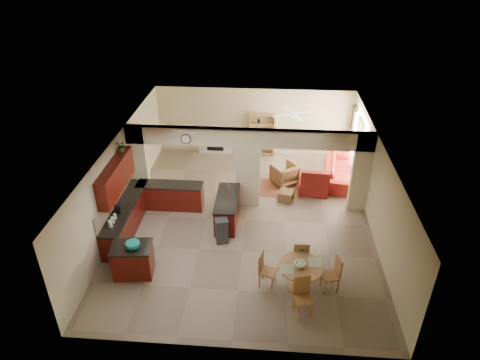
# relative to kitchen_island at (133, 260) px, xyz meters

# --- Properties ---
(floor) EXTENTS (10.00, 10.00, 0.00)m
(floor) POSITION_rel_kitchen_island_xyz_m (2.90, 2.75, -0.47)
(floor) COLOR #7E6D57
(floor) RESTS_ON ground
(ceiling) EXTENTS (10.00, 10.00, 0.00)m
(ceiling) POSITION_rel_kitchen_island_xyz_m (2.90, 2.75, 2.33)
(ceiling) COLOR white
(ceiling) RESTS_ON wall_back
(wall_back) EXTENTS (8.00, 0.00, 8.00)m
(wall_back) POSITION_rel_kitchen_island_xyz_m (2.90, 7.75, 0.93)
(wall_back) COLOR #C1B88D
(wall_back) RESTS_ON floor
(wall_front) EXTENTS (8.00, 0.00, 8.00)m
(wall_front) POSITION_rel_kitchen_island_xyz_m (2.90, -2.25, 0.93)
(wall_front) COLOR #C1B88D
(wall_front) RESTS_ON floor
(wall_left) EXTENTS (0.00, 10.00, 10.00)m
(wall_left) POSITION_rel_kitchen_island_xyz_m (-1.10, 2.75, 0.93)
(wall_left) COLOR #C1B88D
(wall_left) RESTS_ON floor
(wall_right) EXTENTS (0.00, 10.00, 10.00)m
(wall_right) POSITION_rel_kitchen_island_xyz_m (6.90, 2.75, 0.93)
(wall_right) COLOR #C1B88D
(wall_right) RESTS_ON floor
(partition_left_pier) EXTENTS (0.60, 0.25, 2.80)m
(partition_left_pier) POSITION_rel_kitchen_island_xyz_m (-0.80, 3.75, 0.93)
(partition_left_pier) COLOR #C1B88D
(partition_left_pier) RESTS_ON floor
(partition_center_pier) EXTENTS (0.80, 0.25, 2.20)m
(partition_center_pier) POSITION_rel_kitchen_island_xyz_m (2.90, 3.75, 0.63)
(partition_center_pier) COLOR #C1B88D
(partition_center_pier) RESTS_ON floor
(partition_right_pier) EXTENTS (0.60, 0.25, 2.80)m
(partition_right_pier) POSITION_rel_kitchen_island_xyz_m (6.60, 3.75, 0.93)
(partition_right_pier) COLOR #C1B88D
(partition_right_pier) RESTS_ON floor
(partition_header) EXTENTS (8.00, 0.25, 0.60)m
(partition_header) POSITION_rel_kitchen_island_xyz_m (2.90, 3.75, 2.03)
(partition_header) COLOR #C1B88D
(partition_header) RESTS_ON partition_center_pier
(kitchen_counter) EXTENTS (2.52, 3.29, 1.48)m
(kitchen_counter) POSITION_rel_kitchen_island_xyz_m (-0.36, 2.50, -0.00)
(kitchen_counter) COLOR #3D0B07
(kitchen_counter) RESTS_ON floor
(upper_cabinets) EXTENTS (0.35, 2.40, 0.90)m
(upper_cabinets) POSITION_rel_kitchen_island_xyz_m (-0.92, 1.95, 1.45)
(upper_cabinets) COLOR #3D0B07
(upper_cabinets) RESTS_ON wall_left
(peninsula) EXTENTS (0.70, 1.85, 0.91)m
(peninsula) POSITION_rel_kitchen_island_xyz_m (2.30, 2.64, -0.01)
(peninsula) COLOR #3D0B07
(peninsula) RESTS_ON floor
(wall_clock) EXTENTS (0.34, 0.03, 0.34)m
(wall_clock) POSITION_rel_kitchen_island_xyz_m (0.90, 3.60, 1.98)
(wall_clock) COLOR #492418
(wall_clock) RESTS_ON partition_header
(rug) EXTENTS (1.60, 1.30, 0.01)m
(rug) POSITION_rel_kitchen_island_xyz_m (4.10, 4.85, -0.46)
(rug) COLOR brown
(rug) RESTS_ON floor
(fireplace) EXTENTS (1.60, 0.35, 1.20)m
(fireplace) POSITION_rel_kitchen_island_xyz_m (1.30, 7.58, 0.14)
(fireplace) COLOR beige
(fireplace) RESTS_ON floor
(shelving_unit) EXTENTS (1.00, 0.32, 1.80)m
(shelving_unit) POSITION_rel_kitchen_island_xyz_m (3.25, 7.57, 0.43)
(shelving_unit) COLOR olive
(shelving_unit) RESTS_ON floor
(window_a) EXTENTS (0.02, 0.90, 1.90)m
(window_a) POSITION_rel_kitchen_island_xyz_m (6.87, 5.05, 0.73)
(window_a) COLOR white
(window_a) RESTS_ON wall_right
(window_b) EXTENTS (0.02, 0.90, 1.90)m
(window_b) POSITION_rel_kitchen_island_xyz_m (6.87, 6.75, 0.73)
(window_b) COLOR white
(window_b) RESTS_ON wall_right
(glazed_door) EXTENTS (0.02, 0.70, 2.10)m
(glazed_door) POSITION_rel_kitchen_island_xyz_m (6.87, 5.90, 0.58)
(glazed_door) COLOR white
(glazed_door) RESTS_ON wall_right
(drape_a_left) EXTENTS (0.10, 0.28, 2.30)m
(drape_a_left) POSITION_rel_kitchen_island_xyz_m (6.83, 4.45, 0.73)
(drape_a_left) COLOR #3B1F17
(drape_a_left) RESTS_ON wall_right
(drape_a_right) EXTENTS (0.10, 0.28, 2.30)m
(drape_a_right) POSITION_rel_kitchen_island_xyz_m (6.83, 5.65, 0.73)
(drape_a_right) COLOR #3B1F17
(drape_a_right) RESTS_ON wall_right
(drape_b_left) EXTENTS (0.10, 0.28, 2.30)m
(drape_b_left) POSITION_rel_kitchen_island_xyz_m (6.83, 6.15, 0.73)
(drape_b_left) COLOR #3B1F17
(drape_b_left) RESTS_ON wall_right
(drape_b_right) EXTENTS (0.10, 0.28, 2.30)m
(drape_b_right) POSITION_rel_kitchen_island_xyz_m (6.83, 7.35, 0.73)
(drape_b_right) COLOR #3B1F17
(drape_b_right) RESTS_ON wall_right
(ceiling_fan) EXTENTS (1.00, 1.00, 0.10)m
(ceiling_fan) POSITION_rel_kitchen_island_xyz_m (4.40, 5.75, 2.09)
(ceiling_fan) COLOR white
(ceiling_fan) RESTS_ON ceiling
(kitchen_island) EXTENTS (1.16, 0.88, 0.93)m
(kitchen_island) POSITION_rel_kitchen_island_xyz_m (0.00, 0.00, 0.00)
(kitchen_island) COLOR #3D0B07
(kitchen_island) RESTS_ON floor
(teal_bowl) EXTENTS (0.37, 0.37, 0.18)m
(teal_bowl) POSITION_rel_kitchen_island_xyz_m (0.08, -0.05, 0.55)
(teal_bowl) COLOR #138479
(teal_bowl) RESTS_ON kitchen_island
(trash_can) EXTENTS (0.43, 0.39, 0.76)m
(trash_can) POSITION_rel_kitchen_island_xyz_m (2.25, 1.56, -0.09)
(trash_can) COLOR #2A2A2D
(trash_can) RESTS_ON floor
(dining_table) EXTENTS (1.17, 1.17, 0.80)m
(dining_table) POSITION_rel_kitchen_island_xyz_m (4.51, -0.26, 0.06)
(dining_table) COLOR olive
(dining_table) RESTS_ON floor
(fruit_bowl) EXTENTS (0.29, 0.29, 0.15)m
(fruit_bowl) POSITION_rel_kitchen_island_xyz_m (4.47, -0.30, 0.41)
(fruit_bowl) COLOR #69B025
(fruit_bowl) RESTS_ON dining_table
(sofa) EXTENTS (2.78, 1.43, 0.77)m
(sofa) POSITION_rel_kitchen_island_xyz_m (6.20, 5.71, -0.08)
(sofa) COLOR maroon
(sofa) RESTS_ON floor
(chaise) EXTENTS (1.08, 0.92, 0.40)m
(chaise) POSITION_rel_kitchen_island_xyz_m (5.22, 4.65, -0.27)
(chaise) COLOR maroon
(chaise) RESTS_ON floor
(armchair) EXTENTS (1.16, 1.17, 0.77)m
(armchair) POSITION_rel_kitchen_island_xyz_m (4.18, 5.21, -0.08)
(armchair) COLOR maroon
(armchair) RESTS_ON floor
(ottoman) EXTENTS (0.60, 0.60, 0.35)m
(ottoman) POSITION_rel_kitchen_island_xyz_m (4.23, 4.07, -0.29)
(ottoman) COLOR maroon
(ottoman) RESTS_ON floor
(plant) EXTENTS (0.40, 0.38, 0.36)m
(plant) POSITION_rel_kitchen_island_xyz_m (-0.92, 2.74, 2.08)
(plant) COLOR #144913
(plant) RESTS_ON upper_cabinets
(chair_north) EXTENTS (0.43, 0.43, 1.02)m
(chair_north) POSITION_rel_kitchen_island_xyz_m (4.56, 0.44, 0.08)
(chair_north) COLOR olive
(chair_north) RESTS_ON floor
(chair_east) EXTENTS (0.51, 0.51, 1.02)m
(chair_east) POSITION_rel_kitchen_island_xyz_m (5.38, -0.17, 0.08)
(chair_east) COLOR olive
(chair_east) RESTS_ON floor
(chair_south) EXTENTS (0.50, 0.50, 1.02)m
(chair_south) POSITION_rel_kitchen_island_xyz_m (4.53, -0.99, 0.08)
(chair_south) COLOR olive
(chair_south) RESTS_ON floor
(chair_west) EXTENTS (0.51, 0.51, 1.02)m
(chair_west) POSITION_rel_kitchen_island_xyz_m (3.59, -0.14, 0.08)
(chair_west) COLOR olive
(chair_west) RESTS_ON floor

